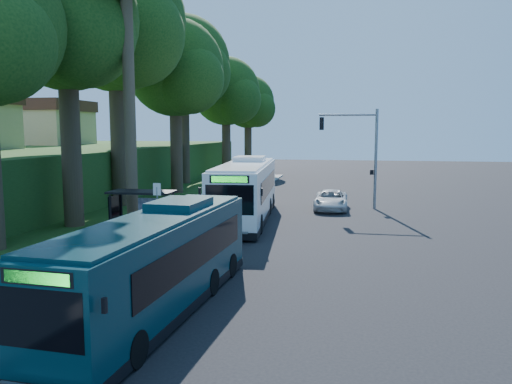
% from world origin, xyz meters
% --- Properties ---
extents(ground, '(140.00, 140.00, 0.00)m').
position_xyz_m(ground, '(0.00, 0.00, 0.00)').
color(ground, black).
rests_on(ground, ground).
extents(sidewalk, '(4.50, 70.00, 0.12)m').
position_xyz_m(sidewalk, '(-7.30, 0.00, 0.06)').
color(sidewalk, gray).
rests_on(sidewalk, ground).
extents(red_curb, '(0.25, 30.00, 0.13)m').
position_xyz_m(red_curb, '(-5.00, -4.00, 0.07)').
color(red_curb, maroon).
rests_on(red_curb, ground).
extents(grass_verge, '(8.00, 70.00, 0.06)m').
position_xyz_m(grass_verge, '(-13.00, 5.00, 0.03)').
color(grass_verge, '#234719').
rests_on(grass_verge, ground).
extents(bus_shelter, '(3.20, 1.51, 2.55)m').
position_xyz_m(bus_shelter, '(-7.26, -2.86, 1.81)').
color(bus_shelter, black).
rests_on(bus_shelter, ground).
extents(stop_sign_pole, '(0.35, 0.06, 3.17)m').
position_xyz_m(stop_sign_pole, '(-5.40, -5.00, 2.08)').
color(stop_sign_pole, gray).
rests_on(stop_sign_pole, ground).
extents(traffic_signal_pole, '(4.10, 0.30, 7.00)m').
position_xyz_m(traffic_signal_pole, '(3.78, 10.00, 4.42)').
color(traffic_signal_pole, gray).
rests_on(traffic_signal_pole, ground).
extents(hillside_backdrop, '(24.00, 60.00, 8.80)m').
position_xyz_m(hillside_backdrop, '(-26.30, 15.10, 2.44)').
color(hillside_backdrop, '#234719').
rests_on(hillside_backdrop, ground).
extents(tree_0, '(8.40, 8.00, 15.70)m').
position_xyz_m(tree_0, '(-12.40, -0.02, 11.20)').
color(tree_0, '#382B1E').
rests_on(tree_0, ground).
extents(tree_1, '(10.50, 10.00, 18.26)m').
position_xyz_m(tree_1, '(-13.37, 7.98, 12.73)').
color(tree_1, '#382B1E').
rests_on(tree_1, ground).
extents(tree_2, '(8.82, 8.40, 15.12)m').
position_xyz_m(tree_2, '(-11.89, 15.98, 10.48)').
color(tree_2, '#382B1E').
rests_on(tree_2, ground).
extents(tree_3, '(10.08, 9.60, 17.28)m').
position_xyz_m(tree_3, '(-13.88, 23.98, 11.98)').
color(tree_3, '#382B1E').
rests_on(tree_3, ground).
extents(tree_4, '(8.40, 8.00, 14.14)m').
position_xyz_m(tree_4, '(-11.40, 31.98, 9.73)').
color(tree_4, '#382B1E').
rests_on(tree_4, ground).
extents(tree_5, '(7.35, 7.00, 12.86)m').
position_xyz_m(tree_5, '(-10.41, 39.99, 8.96)').
color(tree_5, '#382B1E').
rests_on(tree_5, ground).
extents(white_bus, '(3.79, 13.04, 3.83)m').
position_xyz_m(white_bus, '(-3.25, 4.12, 1.87)').
color(white_bus, white).
rests_on(white_bus, ground).
extents(teal_bus, '(2.95, 10.89, 3.21)m').
position_xyz_m(teal_bus, '(-2.59, -11.91, 1.57)').
color(teal_bus, '#092C35').
rests_on(teal_bus, ground).
extents(pickup, '(2.28, 4.89, 1.36)m').
position_xyz_m(pickup, '(1.78, 9.13, 0.68)').
color(pickup, silver).
rests_on(pickup, ground).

